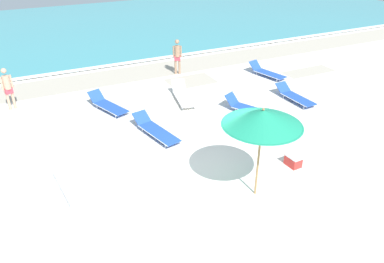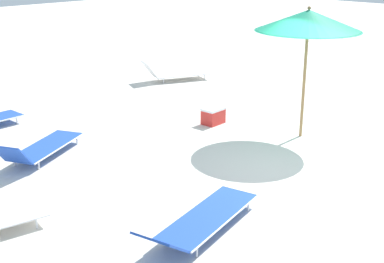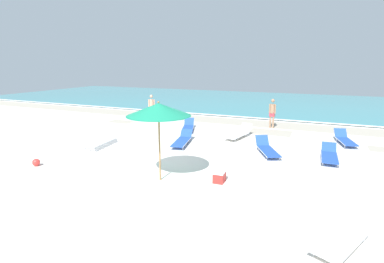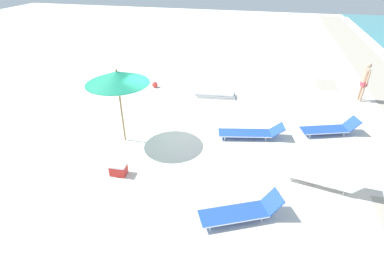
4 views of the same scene
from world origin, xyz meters
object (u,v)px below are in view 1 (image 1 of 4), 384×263
object	(u,v)px
sun_lounger_near_water_right	(155,130)
sun_lounger_mid_beach_pair_b	(183,96)
beachgoer_shoreline_child	(177,55)
sun_lounger_beside_umbrella	(267,72)
sun_lounger_under_umbrella	(108,105)
sun_lounger_near_water_left	(295,96)
cooler_box	(293,160)
beach_umbrella	(263,118)
beachgoer_wading_adult	(8,86)
sun_lounger_mid_beach_pair_a	(249,108)
lounger_stack	(71,185)

from	to	relation	value
sun_lounger_near_water_right	sun_lounger_mid_beach_pair_b	xyz separation A→B (m)	(2.18, 2.34, 0.01)
beachgoer_shoreline_child	sun_lounger_beside_umbrella	bearing A→B (deg)	-8.79
sun_lounger_under_umbrella	sun_lounger_near_water_left	world-z (taller)	sun_lounger_under_umbrella
cooler_box	beach_umbrella	bearing A→B (deg)	-73.89
sun_lounger_beside_umbrella	cooler_box	bearing A→B (deg)	-133.91
beachgoer_shoreline_child	cooler_box	size ratio (longest dim) A/B	3.41
sun_lounger_under_umbrella	cooler_box	bearing A→B (deg)	-77.64
beach_umbrella	beachgoer_wading_adult	distance (m)	10.86
beach_umbrella	beachgoer_shoreline_child	bearing A→B (deg)	78.24
beachgoer_shoreline_child	cooler_box	distance (m)	9.34
sun_lounger_beside_umbrella	sun_lounger_mid_beach_pair_b	size ratio (longest dim) A/B	0.96
beach_umbrella	sun_lounger_mid_beach_pair_a	distance (m)	5.69
cooler_box	sun_lounger_mid_beach_pair_a	bearing A→B (deg)	163.96
beach_umbrella	sun_lounger_beside_umbrella	bearing A→B (deg)	52.08
sun_lounger_beside_umbrella	sun_lounger_mid_beach_pair_b	world-z (taller)	sun_lounger_mid_beach_pair_b
sun_lounger_under_umbrella	sun_lounger_beside_umbrella	xyz separation A→B (m)	(8.23, 0.36, 0.00)
beachgoer_wading_adult	sun_lounger_beside_umbrella	bearing A→B (deg)	-23.26
lounger_stack	sun_lounger_mid_beach_pair_b	xyz separation A→B (m)	(5.52, 4.25, 0.10)
beach_umbrella	lounger_stack	distance (m)	5.73
sun_lounger_beside_umbrella	sun_lounger_near_water_right	distance (m)	7.93
lounger_stack	sun_lounger_under_umbrella	xyz separation A→B (m)	(2.34, 4.78, 0.09)
sun_lounger_near_water_left	sun_lounger_near_water_right	size ratio (longest dim) A/B	0.87
sun_lounger_mid_beach_pair_b	beach_umbrella	bearing A→B (deg)	-86.38
sun_lounger_mid_beach_pair_a	sun_lounger_mid_beach_pair_b	size ratio (longest dim) A/B	0.97
lounger_stack	beachgoer_shoreline_child	distance (m)	10.05
sun_lounger_near_water_left	sun_lounger_near_water_right	xyz separation A→B (m)	(-6.52, -0.20, -0.00)
sun_lounger_beside_umbrella	sun_lounger_near_water_left	world-z (taller)	sun_lounger_beside_umbrella
sun_lounger_near_water_left	cooler_box	distance (m)	5.20
sun_lounger_near_water_right	lounger_stack	bearing A→B (deg)	-162.41
sun_lounger_mid_beach_pair_b	beachgoer_wading_adult	size ratio (longest dim) A/B	1.26
lounger_stack	sun_lounger_mid_beach_pair_a	bearing A→B (deg)	8.81
beach_umbrella	lounger_stack	xyz separation A→B (m)	(-4.62, 2.51, -2.27)
sun_lounger_near_water_left	sun_lounger_mid_beach_pair_a	size ratio (longest dim) A/B	0.98
sun_lounger_mid_beach_pair_a	beach_umbrella	bearing A→B (deg)	-147.60
sun_lounger_beside_umbrella	beachgoer_shoreline_child	distance (m)	4.58
sun_lounger_beside_umbrella	sun_lounger_near_water_right	world-z (taller)	sun_lounger_beside_umbrella
sun_lounger_near_water_left	beachgoer_wading_adult	distance (m)	11.92
sun_lounger_mid_beach_pair_b	beachgoer_shoreline_child	distance (m)	3.49
sun_lounger_under_umbrella	beachgoer_wading_adult	world-z (taller)	beachgoer_wading_adult
cooler_box	sun_lounger_beside_umbrella	bearing A→B (deg)	146.71
sun_lounger_near_water_right	beachgoer_shoreline_child	size ratio (longest dim) A/B	1.38
beach_umbrella	lounger_stack	size ratio (longest dim) A/B	1.35
sun_lounger_near_water_left	sun_lounger_mid_beach_pair_a	bearing A→B (deg)	-178.37
lounger_stack	sun_lounger_under_umbrella	distance (m)	5.32
sun_lounger_beside_umbrella	sun_lounger_near_water_right	xyz separation A→B (m)	(-7.24, -3.22, -0.01)
lounger_stack	sun_lounger_near_water_left	bearing A→B (deg)	5.96
sun_lounger_near_water_right	beachgoer_wading_adult	xyz separation A→B (m)	(-4.51, 4.65, 0.79)
lounger_stack	sun_lounger_mid_beach_pair_a	size ratio (longest dim) A/B	0.92
sun_lounger_mid_beach_pair_b	beachgoer_shoreline_child	size ratio (longest dim) A/B	1.26
beachgoer_shoreline_child	sun_lounger_mid_beach_pair_b	bearing A→B (deg)	-88.34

